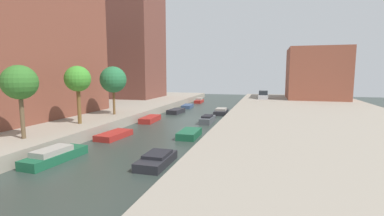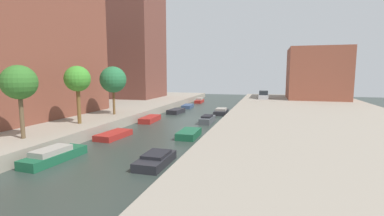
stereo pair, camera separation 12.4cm
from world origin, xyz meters
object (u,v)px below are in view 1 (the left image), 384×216
object	(u,v)px
apartment_tower_far	(132,41)
moored_boat_right_0	(157,160)
moored_boat_left_2	(150,119)
moored_boat_right_2	(208,119)
moored_boat_left_1	(114,135)
moored_boat_right_3	(221,112)
street_tree_2	(113,80)
moored_boat_left_4	(188,106)
parked_car	(263,95)
moored_boat_right_1	(189,134)
low_block_right	(316,74)
street_tree_0	(20,83)
street_tree_1	(78,79)
moored_boat_left_3	(176,111)
moored_boat_left_0	(55,156)
moored_boat_left_5	(199,101)

from	to	relation	value
apartment_tower_far	moored_boat_right_0	xyz separation A→B (m)	(18.97, -33.94, -11.44)
apartment_tower_far	moored_boat_left_2	distance (m)	25.79
moored_boat_left_2	moored_boat_right_2	world-z (taller)	moored_boat_right_2
moored_boat_left_1	moored_boat_right_3	bearing A→B (deg)	68.00
street_tree_2	moored_boat_left_4	bearing A→B (deg)	74.74
moored_boat_right_2	street_tree_2	bearing A→B (deg)	-163.95
apartment_tower_far	moored_boat_left_4	xyz separation A→B (m)	(12.80, -5.84, -11.50)
parked_car	moored_boat_left_4	world-z (taller)	parked_car
moored_boat_left_1	moored_boat_right_1	bearing A→B (deg)	17.74
low_block_right	moored_boat_right_1	world-z (taller)	low_block_right
street_tree_2	moored_boat_right_0	xyz separation A→B (m)	(10.42, -12.52, -4.65)
street_tree_0	moored_boat_left_1	bearing A→B (deg)	54.92
street_tree_1	moored_boat_right_2	size ratio (longest dim) A/B	1.49
moored_boat_left_3	moored_boat_left_4	world-z (taller)	moored_boat_left_3
street_tree_2	low_block_right	bearing A→B (deg)	47.25
low_block_right	street_tree_0	xyz separation A→B (m)	(-25.45, -39.91, -0.60)
street_tree_1	moored_boat_left_2	world-z (taller)	street_tree_1
moored_boat_left_1	moored_boat_left_2	size ratio (longest dim) A/B	0.95
moored_boat_left_2	moored_boat_left_4	xyz separation A→B (m)	(0.60, 13.78, -0.04)
moored_boat_right_0	moored_boat_right_1	distance (m)	7.81
moored_boat_left_3	moored_boat_right_3	size ratio (longest dim) A/B	0.87
street_tree_0	moored_boat_right_2	distance (m)	19.10
street_tree_1	street_tree_2	xyz separation A→B (m)	(-0.00, 6.12, -0.16)
parked_car	moored_boat_left_1	bearing A→B (deg)	-111.15
apartment_tower_far	moored_boat_left_3	distance (m)	21.24
low_block_right	street_tree_1	size ratio (longest dim) A/B	1.93
moored_boat_left_0	moored_boat_right_1	xyz separation A→B (m)	(6.57, 8.97, -0.09)
low_block_right	moored_boat_left_3	world-z (taller)	low_block_right
street_tree_2	moored_boat_right_0	world-z (taller)	street_tree_2
apartment_tower_far	moored_boat_left_3	xyz separation A→B (m)	(12.97, -12.32, -11.46)
apartment_tower_far	moored_boat_left_5	size ratio (longest dim) A/B	5.64
street_tree_1	moored_boat_left_4	bearing A→B (deg)	78.92
street_tree_0	moored_boat_left_1	world-z (taller)	street_tree_0
moored_boat_left_1	moored_boat_right_0	bearing A→B (deg)	-41.80
low_block_right	moored_boat_right_1	size ratio (longest dim) A/B	3.09
moored_boat_left_4	moored_boat_right_1	size ratio (longest dim) A/B	1.04
moored_boat_left_1	moored_boat_left_5	distance (m)	30.79
moored_boat_right_2	moored_boat_left_0	bearing A→B (deg)	-111.57
moored_boat_left_3	moored_boat_left_4	distance (m)	6.48
low_block_right	moored_boat_left_5	distance (m)	22.23
moored_boat_left_5	moored_boat_left_4	bearing A→B (deg)	-89.19
street_tree_1	moored_boat_right_3	size ratio (longest dim) A/B	1.37
moored_boat_left_0	moored_boat_left_4	size ratio (longest dim) A/B	1.30
parked_car	moored_boat_left_0	distance (m)	40.51
parked_car	moored_boat_left_0	bearing A→B (deg)	-107.85
parked_car	moored_boat_left_4	distance (m)	15.18
street_tree_2	parked_car	world-z (taller)	street_tree_2
moored_boat_left_2	moored_boat_left_5	bearing A→B (deg)	88.75
moored_boat_left_1	moored_boat_right_2	xyz separation A→B (m)	(6.39, 9.72, 0.13)
street_tree_0	moored_boat_right_1	distance (m)	13.72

